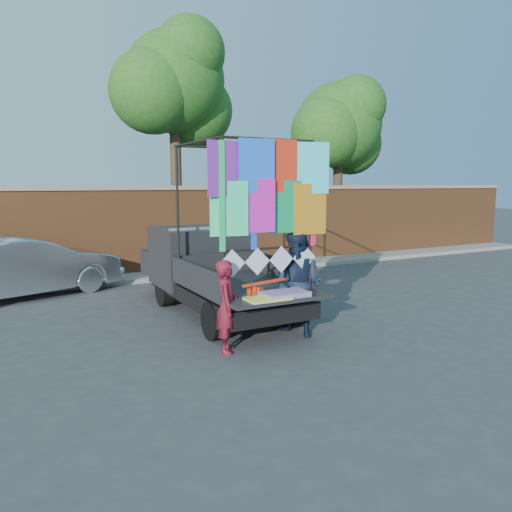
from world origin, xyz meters
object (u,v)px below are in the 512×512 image
woman (227,306)px  man (298,284)px  sedan (25,267)px  pickup_truck (208,269)px

woman → man: man is taller
woman → man: bearing=-56.3°
sedan → man: man is taller
pickup_truck → woman: 2.93m
sedan → man: bearing=-163.0°
sedan → pickup_truck: bearing=-149.9°
pickup_truck → woman: (-0.85, -2.80, -0.12)m
pickup_truck → man: 2.69m
man → sedan: bearing=-167.8°
pickup_truck → man: pickup_truck is taller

